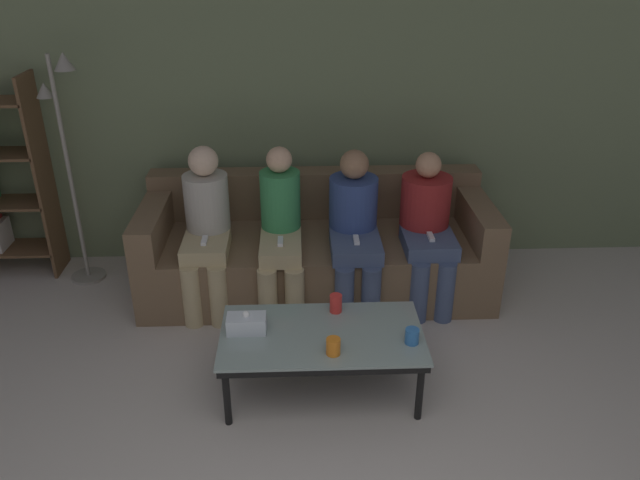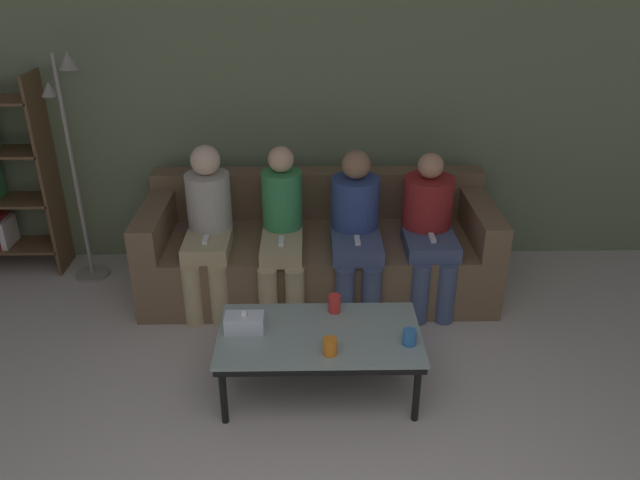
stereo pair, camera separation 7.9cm
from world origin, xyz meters
name	(u,v)px [view 2 (the right image)]	position (x,y,z in m)	size (l,w,h in m)	color
wall_back	(317,98)	(0.00, 3.63, 1.30)	(12.00, 0.06, 2.60)	#707F5B
couch	(318,250)	(0.00, 3.07, 0.30)	(2.51, 0.96, 0.81)	brown
coffee_table	(319,339)	(-0.01, 1.85, 0.36)	(1.14, 0.63, 0.40)	#8C9E99
cup_near_left	(330,347)	(0.04, 1.65, 0.45)	(0.08, 0.08, 0.09)	orange
cup_near_right	(409,337)	(0.48, 1.73, 0.44)	(0.08, 0.08, 0.09)	#3372BF
cup_far_center	(334,304)	(0.08, 2.07, 0.45)	(0.07, 0.07, 0.11)	red
tissue_box	(244,323)	(-0.44, 1.88, 0.45)	(0.22, 0.12, 0.13)	silver
standing_lamp	(72,146)	(-1.76, 3.26, 1.05)	(0.31, 0.26, 1.71)	gray
seated_person_left_end	(208,224)	(-0.77, 2.87, 0.61)	(0.31, 0.63, 1.14)	tan
seated_person_mid_left	(282,228)	(-0.26, 2.84, 0.59)	(0.31, 0.67, 1.13)	tan
seated_person_mid_right	(356,225)	(0.26, 2.86, 0.60)	(0.34, 0.69, 1.10)	#47567A
seated_person_right_end	(429,225)	(0.77, 2.87, 0.59)	(0.35, 0.66, 1.08)	#47567A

